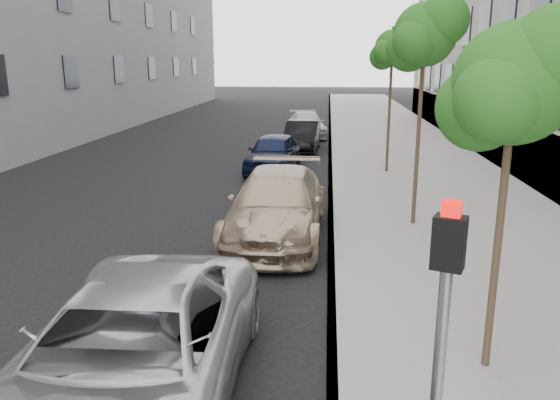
# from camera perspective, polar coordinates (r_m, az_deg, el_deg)

# --- Properties ---
(sidewalk) EXTENTS (6.40, 72.00, 0.14)m
(sidewalk) POSITION_cam_1_polar(r_m,az_deg,el_deg) (29.63, 11.34, 6.45)
(sidewalk) COLOR gray
(sidewalk) RESTS_ON ground
(curb) EXTENTS (0.15, 72.00, 0.14)m
(curb) POSITION_cam_1_polar(r_m,az_deg,el_deg) (29.45, 5.25, 6.62)
(curb) COLOR #9E9B93
(curb) RESTS_ON ground
(tree_near) EXTENTS (1.76, 1.56, 4.53)m
(tree_near) POSITION_cam_1_polar(r_m,az_deg,el_deg) (7.03, 23.52, 11.12)
(tree_near) COLOR #38281C
(tree_near) RESTS_ON sidewalk
(tree_mid) EXTENTS (1.77, 1.57, 5.35)m
(tree_mid) POSITION_cam_1_polar(r_m,az_deg,el_deg) (13.37, 15.00, 16.33)
(tree_mid) COLOR #38281C
(tree_mid) RESTS_ON sidewalk
(tree_far) EXTENTS (1.59, 1.39, 5.11)m
(tree_far) POSITION_cam_1_polar(r_m,az_deg,el_deg) (19.80, 11.75, 15.29)
(tree_far) COLOR #38281C
(tree_far) RESTS_ON sidewalk
(signal_pole) EXTENTS (0.29, 0.26, 2.90)m
(signal_pole) POSITION_cam_1_polar(r_m,az_deg,el_deg) (4.64, 16.54, -13.07)
(signal_pole) COLOR #939699
(signal_pole) RESTS_ON sidewalk
(minivan) EXTENTS (2.63, 5.50, 1.51)m
(minivan) POSITION_cam_1_polar(r_m,az_deg,el_deg) (6.76, -15.32, -15.37)
(minivan) COLOR #B6B8BB
(minivan) RESTS_ON ground
(suv) EXTENTS (2.26, 5.35, 1.54)m
(suv) POSITION_cam_1_polar(r_m,az_deg,el_deg) (12.74, -0.33, -0.51)
(suv) COLOR tan
(suv) RESTS_ON ground
(sedan_blue) EXTENTS (2.04, 4.24, 1.40)m
(sedan_blue) POSITION_cam_1_polar(r_m,az_deg,el_deg) (20.36, -0.71, 4.96)
(sedan_blue) COLOR black
(sedan_blue) RESTS_ON ground
(sedan_black) EXTENTS (1.63, 4.19, 1.36)m
(sedan_black) POSITION_cam_1_polar(r_m,az_deg,el_deg) (24.95, 2.32, 6.67)
(sedan_black) COLOR black
(sedan_black) RESTS_ON ground
(sedan_rear) EXTENTS (2.45, 4.67, 1.29)m
(sedan_rear) POSITION_cam_1_polar(r_m,az_deg,el_deg) (29.80, 2.80, 7.87)
(sedan_rear) COLOR #A7AAAF
(sedan_rear) RESTS_ON ground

